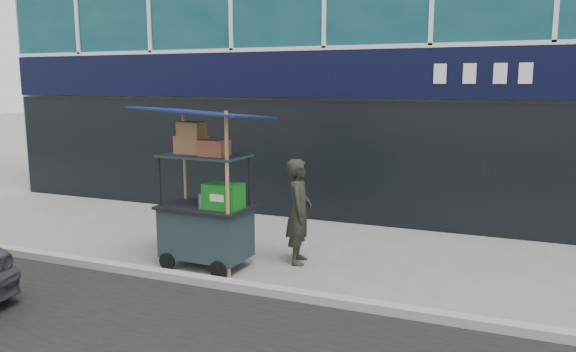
% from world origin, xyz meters
% --- Properties ---
extents(ground, '(80.00, 80.00, 0.00)m').
position_xyz_m(ground, '(0.00, 0.00, 0.00)').
color(ground, slate).
rests_on(ground, ground).
extents(curb, '(80.00, 0.18, 0.12)m').
position_xyz_m(curb, '(0.00, -0.20, 0.06)').
color(curb, '#9A9991').
rests_on(curb, ground).
extents(vendor_cart, '(1.84, 1.34, 2.42)m').
position_xyz_m(vendor_cart, '(-0.67, 0.51, 0.85)').
color(vendor_cart, '#1A2D2D').
rests_on(vendor_cart, ground).
extents(vendor_man, '(0.52, 0.67, 1.61)m').
position_xyz_m(vendor_man, '(0.54, 1.22, 0.81)').
color(vendor_man, '#26281D').
rests_on(vendor_man, ground).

